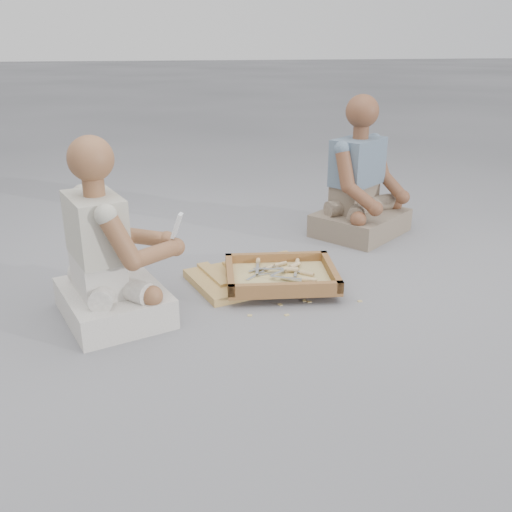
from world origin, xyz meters
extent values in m
plane|color=gray|center=(0.00, 0.00, 0.00)|extent=(60.00, 60.00, 0.00)
cube|color=#A3753F|center=(0.05, 0.55, 0.02)|extent=(0.70, 0.57, 0.04)
cube|color=brown|center=(0.16, 0.43, 0.05)|extent=(0.57, 0.47, 0.02)
cube|color=brown|center=(0.18, 0.62, 0.08)|extent=(0.53, 0.08, 0.05)
cube|color=brown|center=(0.14, 0.23, 0.08)|extent=(0.53, 0.08, 0.05)
cube|color=brown|center=(0.40, 0.40, 0.08)|extent=(0.07, 0.42, 0.05)
cube|color=brown|center=(-0.09, 0.45, 0.08)|extent=(0.07, 0.42, 0.05)
cube|color=#CDBA79|center=(0.16, 0.43, 0.06)|extent=(0.50, 0.40, 0.01)
cube|color=silver|center=(0.16, 0.44, 0.08)|extent=(0.13, 0.10, 0.00)
cylinder|color=#A67857|center=(0.24, 0.50, 0.08)|extent=(0.07, 0.06, 0.02)
cube|color=silver|center=(0.20, 0.49, 0.07)|extent=(0.12, 0.11, 0.00)
cylinder|color=#A67857|center=(0.28, 0.42, 0.07)|extent=(0.07, 0.06, 0.02)
cube|color=silver|center=(0.08, 0.52, 0.07)|extent=(0.15, 0.07, 0.00)
cylinder|color=#A67857|center=(0.18, 0.55, 0.07)|extent=(0.07, 0.05, 0.02)
cube|color=silver|center=(0.17, 0.36, 0.08)|extent=(0.14, 0.07, 0.00)
cylinder|color=#A67857|center=(0.27, 0.31, 0.08)|extent=(0.07, 0.05, 0.02)
cube|color=silver|center=(0.11, 0.46, 0.07)|extent=(0.15, 0.04, 0.00)
cylinder|color=#A67857|center=(0.22, 0.47, 0.07)|extent=(0.07, 0.03, 0.02)
cube|color=silver|center=(0.11, 0.49, 0.08)|extent=(0.15, 0.05, 0.00)
cylinder|color=#A67857|center=(0.21, 0.46, 0.08)|extent=(0.07, 0.04, 0.02)
cube|color=silver|center=(0.04, 0.45, 0.07)|extent=(0.12, 0.11, 0.00)
cylinder|color=#A67857|center=(0.12, 0.53, 0.07)|extent=(0.07, 0.06, 0.02)
cube|color=silver|center=(0.24, 0.45, 0.08)|extent=(0.06, 0.15, 0.00)
cylinder|color=#A67857|center=(0.27, 0.56, 0.08)|extent=(0.04, 0.07, 0.02)
cube|color=silver|center=(0.21, 0.35, 0.07)|extent=(0.13, 0.09, 0.00)
cylinder|color=#A67857|center=(0.30, 0.29, 0.07)|extent=(0.07, 0.06, 0.02)
cube|color=silver|center=(0.05, 0.51, 0.08)|extent=(0.05, 0.15, 0.00)
cylinder|color=#A67857|center=(0.08, 0.61, 0.08)|extent=(0.04, 0.07, 0.02)
cube|color=#CDBA79|center=(0.18, 0.67, 0.00)|extent=(0.02, 0.02, 0.00)
cube|color=#CDBA79|center=(0.12, 0.14, 0.00)|extent=(0.02, 0.02, 0.00)
cube|color=#CDBA79|center=(0.25, 0.25, 0.00)|extent=(0.02, 0.02, 0.00)
cube|color=#CDBA79|center=(0.05, 0.74, 0.00)|extent=(0.02, 0.02, 0.00)
cube|color=#CDBA79|center=(0.26, 0.59, 0.00)|extent=(0.02, 0.02, 0.00)
cube|color=#CDBA79|center=(0.48, 0.21, 0.00)|extent=(0.02, 0.02, 0.00)
cube|color=#CDBA79|center=(-0.12, 0.77, 0.00)|extent=(0.02, 0.02, 0.00)
cube|color=#CDBA79|center=(-0.08, 0.59, 0.00)|extent=(0.02, 0.02, 0.00)
cube|color=#CDBA79|center=(0.03, 0.81, 0.00)|extent=(0.02, 0.02, 0.00)
cube|color=#CDBA79|center=(0.42, 0.49, 0.00)|extent=(0.02, 0.02, 0.00)
cube|color=#CDBA79|center=(0.23, 0.26, 0.00)|extent=(0.02, 0.02, 0.00)
cube|color=#CDBA79|center=(-0.04, 0.16, 0.00)|extent=(0.02, 0.02, 0.00)
cube|color=#CDBA79|center=(0.11, 0.24, 0.00)|extent=(0.02, 0.02, 0.00)
cube|color=#CDBA79|center=(0.30, 0.74, 0.00)|extent=(0.02, 0.02, 0.00)
cube|color=#CDBA79|center=(0.21, 0.83, 0.00)|extent=(0.02, 0.02, 0.00)
cube|color=silver|center=(-0.63, 0.27, 0.07)|extent=(0.55, 0.61, 0.13)
cube|color=silver|center=(-0.68, 0.25, 0.21)|extent=(0.26, 0.32, 0.16)
cube|color=#AEA79A|center=(-0.67, 0.25, 0.42)|extent=(0.29, 0.36, 0.26)
sphere|color=brown|center=(-0.66, 0.25, 0.70)|extent=(0.18, 0.18, 0.18)
sphere|color=brown|center=(-0.38, 0.41, 0.29)|extent=(0.08, 0.08, 0.08)
sphere|color=brown|center=(-0.35, 0.31, 0.29)|extent=(0.08, 0.08, 0.08)
cube|color=gray|center=(0.82, 1.15, 0.07)|extent=(0.69, 0.67, 0.14)
cube|color=gray|center=(0.79, 1.20, 0.22)|extent=(0.35, 0.33, 0.17)
cube|color=slate|center=(0.79, 1.19, 0.45)|extent=(0.39, 0.37, 0.28)
sphere|color=brown|center=(0.80, 1.18, 0.74)|extent=(0.20, 0.20, 0.20)
sphere|color=brown|center=(1.07, 1.12, 0.23)|extent=(0.09, 0.09, 0.09)
sphere|color=brown|center=(0.81, 0.90, 0.23)|extent=(0.09, 0.09, 0.09)
cube|color=silver|center=(-0.34, 0.31, 0.39)|extent=(0.06, 0.06, 0.11)
cube|color=black|center=(-0.34, 0.31, 0.40)|extent=(0.03, 0.04, 0.04)
camera|label=1|loc=(-0.42, -2.05, 1.15)|focal=40.00mm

